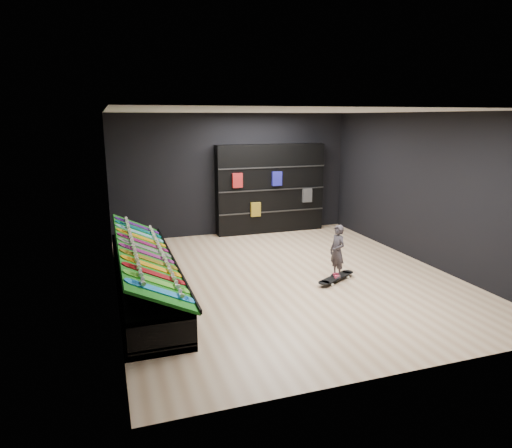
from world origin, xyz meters
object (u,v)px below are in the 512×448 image
object	(u,v)px
display_rack	(144,279)
child	(337,261)
floor_skateboard	(336,279)
back_shelving	(270,189)

from	to	relation	value
display_rack	child	xyz separation A→B (m)	(3.34, -0.54, 0.13)
display_rack	floor_skateboard	world-z (taller)	display_rack
display_rack	floor_skateboard	bearing A→B (deg)	-9.14
back_shelving	child	distance (m)	3.93
back_shelving	floor_skateboard	world-z (taller)	back_shelving
display_rack	floor_skateboard	size ratio (longest dim) A/B	4.59
display_rack	back_shelving	size ratio (longest dim) A/B	1.60
display_rack	child	world-z (taller)	child
floor_skateboard	back_shelving	bearing A→B (deg)	59.10
display_rack	floor_skateboard	xyz separation A→B (m)	(3.34, -0.54, -0.21)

